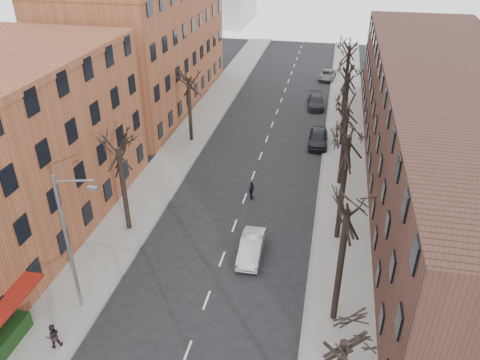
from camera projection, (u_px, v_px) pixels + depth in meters
The scene contains 19 objects.
sidewalk_left at pixel (191, 136), 49.44m from camera, with size 4.00×90.00×0.15m, color gray.
sidewalk_right at pixel (344, 149), 46.63m from camera, with size 4.00×90.00×0.15m, color gray.
building_left_far at pixel (145, 46), 55.08m from camera, with size 12.00×28.00×14.00m, color brown.
building_right at pixel (449, 130), 38.54m from camera, with size 12.00×50.00×10.00m, color #442720.
awning_left at pixel (8, 353), 25.04m from camera, with size 1.20×7.00×0.15m, color maroon.
tree_right_b at pixel (333, 319), 27.16m from camera, with size 5.20×5.20×10.80m, color black, non-canonical shape.
tree_right_c at pixel (336, 238), 33.97m from camera, with size 5.20×5.20×11.60m, color black, non-canonical shape.
tree_right_d at pixel (339, 184), 40.78m from camera, with size 5.20×5.20×10.00m, color black, non-canonical shape.
tree_right_e at pixel (341, 145), 47.59m from camera, with size 5.20×5.20×10.80m, color black, non-canonical shape.
tree_right_f at pixel (342, 117), 54.40m from camera, with size 5.20×5.20×11.60m, color black, non-canonical shape.
tree_left_a at pixel (130, 229), 34.94m from camera, with size 5.20×5.20×9.50m, color black, non-canonical shape.
tree_left_b at pixel (192, 141), 48.56m from camera, with size 5.20×5.20×9.50m, color black, non-canonical shape.
streetlight at pixel (70, 239), 25.55m from camera, with size 2.45×0.22×9.03m.
silver_sedan at pixel (251, 247), 31.88m from camera, with size 1.48×4.23×1.39m, color #AEB1B5.
parked_car_near at pixel (318, 138), 47.33m from camera, with size 1.89×4.69×1.60m, color black.
parked_car_mid at pixel (316, 102), 56.74m from camera, with size 1.91×4.70×1.36m, color #212129.
parked_car_far at pixel (327, 75), 66.42m from camera, with size 2.08×4.52×1.26m, color slate.
pedestrian_b at pixel (53, 336), 24.91m from camera, with size 0.74×0.58×1.52m, color black.
pedestrian_crossing at pixel (252, 190), 38.30m from camera, with size 0.93×0.39×1.58m, color black.
Camera 1 is at (6.26, -8.29, 20.47)m, focal length 35.00 mm.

